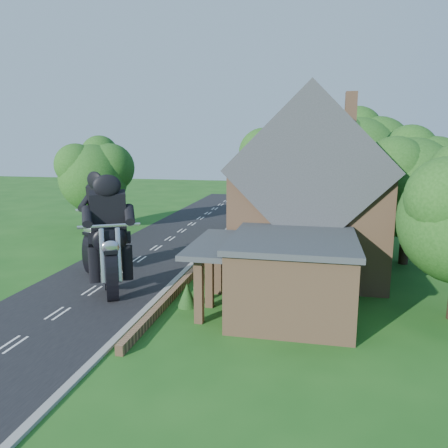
% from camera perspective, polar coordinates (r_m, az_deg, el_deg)
% --- Properties ---
extents(ground, '(120.00, 120.00, 0.00)m').
position_cam_1_polar(ground, '(23.21, -16.84, -8.36)').
color(ground, '#1B4F16').
rests_on(ground, ground).
extents(road, '(7.00, 80.00, 0.02)m').
position_cam_1_polar(road, '(23.21, -16.84, -8.34)').
color(road, black).
rests_on(road, ground).
extents(kerb, '(0.30, 80.00, 0.12)m').
position_cam_1_polar(kerb, '(21.72, -8.27, -9.17)').
color(kerb, gray).
rests_on(kerb, ground).
extents(garden_wall, '(0.30, 22.00, 0.40)m').
position_cam_1_polar(garden_wall, '(26.01, -3.11, -5.33)').
color(garden_wall, '#8A6546').
rests_on(garden_wall, ground).
extents(house, '(9.54, 8.64, 10.24)m').
position_cam_1_polar(house, '(25.29, 11.10, 3.61)').
color(house, '#8A6546').
rests_on(house, ground).
extents(annex, '(7.05, 5.94, 3.44)m').
position_cam_1_polar(annex, '(19.19, 8.54, -6.53)').
color(annex, '#8A6546').
rests_on(annex, ground).
extents(tree_house_right, '(6.51, 6.00, 8.40)m').
position_cam_1_polar(tree_house_right, '(28.39, 23.85, 5.38)').
color(tree_house_right, black).
rests_on(tree_house_right, ground).
extents(tree_behind_house, '(7.81, 7.20, 10.08)m').
position_cam_1_polar(tree_behind_house, '(35.40, 17.59, 8.43)').
color(tree_behind_house, black).
rests_on(tree_behind_house, ground).
extents(tree_behind_left, '(6.94, 6.40, 9.16)m').
position_cam_1_polar(tree_behind_left, '(36.35, 7.82, 8.11)').
color(tree_behind_left, black).
rests_on(tree_behind_left, ground).
extents(tree_far_road, '(6.08, 5.60, 7.84)m').
position_cam_1_polar(tree_far_road, '(37.72, -16.14, 6.52)').
color(tree_far_road, black).
rests_on(tree_far_road, ground).
extents(shrub_a, '(0.90, 0.90, 1.10)m').
position_cam_1_polar(shrub_a, '(20.16, -4.84, -9.22)').
color(shrub_a, '#153912').
rests_on(shrub_a, ground).
extents(shrub_b, '(0.90, 0.90, 1.10)m').
position_cam_1_polar(shrub_b, '(22.43, -2.98, -7.08)').
color(shrub_b, '#153912').
rests_on(shrub_b, ground).
extents(shrub_c, '(0.90, 0.90, 1.10)m').
position_cam_1_polar(shrub_c, '(24.74, -1.48, -5.33)').
color(shrub_c, '#153912').
rests_on(shrub_c, ground).
extents(shrub_d, '(0.90, 0.90, 1.10)m').
position_cam_1_polar(shrub_d, '(29.46, 0.79, -2.65)').
color(shrub_d, '#153912').
rests_on(shrub_d, ground).
extents(shrub_e, '(0.90, 0.90, 1.10)m').
position_cam_1_polar(shrub_e, '(31.86, 1.67, -1.61)').
color(shrub_e, '#153912').
rests_on(shrub_e, ground).
extents(shrub_f, '(0.90, 0.90, 1.10)m').
position_cam_1_polar(shrub_f, '(34.26, 2.42, -0.72)').
color(shrub_f, '#153912').
rests_on(shrub_f, ground).
extents(motorcycle_lead, '(1.33, 1.90, 1.77)m').
position_cam_1_polar(motorcycle_lead, '(21.98, -14.47, -6.89)').
color(motorcycle_lead, black).
rests_on(motorcycle_lead, ground).
extents(motorcycle_follow, '(1.12, 1.89, 1.72)m').
position_cam_1_polar(motorcycle_follow, '(26.25, -15.67, -4.08)').
color(motorcycle_follow, black).
rests_on(motorcycle_follow, ground).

